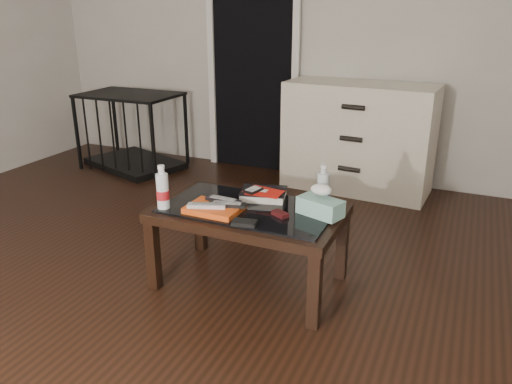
% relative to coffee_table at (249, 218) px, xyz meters
% --- Properties ---
extents(ground, '(5.00, 5.00, 0.00)m').
position_rel_coffee_table_xyz_m(ground, '(-0.47, -0.44, -0.40)').
color(ground, black).
rests_on(ground, ground).
extents(doorway, '(0.90, 0.08, 2.07)m').
position_rel_coffee_table_xyz_m(doorway, '(-0.87, 2.03, 0.63)').
color(doorway, black).
rests_on(doorway, ground).
extents(coffee_table, '(1.00, 0.60, 0.46)m').
position_rel_coffee_table_xyz_m(coffee_table, '(0.00, 0.00, 0.00)').
color(coffee_table, black).
rests_on(coffee_table, ground).
extents(dresser, '(1.23, 0.58, 0.90)m').
position_rel_coffee_table_xyz_m(dresser, '(0.19, 1.79, 0.05)').
color(dresser, silver).
rests_on(dresser, ground).
extents(pet_crate, '(1.05, 0.86, 0.71)m').
position_rel_coffee_table_xyz_m(pet_crate, '(-1.94, 1.56, -0.17)').
color(pet_crate, black).
rests_on(pet_crate, ground).
extents(magazines, '(0.28, 0.21, 0.03)m').
position_rel_coffee_table_xyz_m(magazines, '(-0.15, -0.12, 0.08)').
color(magazines, '#DA4B14').
rests_on(magazines, coffee_table).
extents(remote_silver, '(0.21, 0.12, 0.02)m').
position_rel_coffee_table_xyz_m(remote_silver, '(-0.17, -0.16, 0.11)').
color(remote_silver, '#B7B8BC').
rests_on(remote_silver, magazines).
extents(remote_black_front, '(0.21, 0.10, 0.02)m').
position_rel_coffee_table_xyz_m(remote_black_front, '(-0.08, -0.10, 0.11)').
color(remote_black_front, black).
rests_on(remote_black_front, magazines).
extents(remote_black_back, '(0.20, 0.06, 0.02)m').
position_rel_coffee_table_xyz_m(remote_black_back, '(-0.13, -0.05, 0.11)').
color(remote_black_back, black).
rests_on(remote_black_back, magazines).
extents(textbook, '(0.29, 0.25, 0.05)m').
position_rel_coffee_table_xyz_m(textbook, '(0.02, 0.16, 0.09)').
color(textbook, black).
rests_on(textbook, coffee_table).
extents(dvd_mailers, '(0.21, 0.16, 0.01)m').
position_rel_coffee_table_xyz_m(dvd_mailers, '(0.02, 0.14, 0.11)').
color(dvd_mailers, red).
rests_on(dvd_mailers, textbook).
extents(ipod, '(0.09, 0.12, 0.02)m').
position_rel_coffee_table_xyz_m(ipod, '(-0.02, 0.11, 0.12)').
color(ipod, black).
rests_on(ipod, dvd_mailers).
extents(flip_phone, '(0.10, 0.08, 0.02)m').
position_rel_coffee_table_xyz_m(flip_phone, '(0.20, -0.05, 0.08)').
color(flip_phone, black).
rests_on(flip_phone, coffee_table).
extents(wallet, '(0.13, 0.09, 0.02)m').
position_rel_coffee_table_xyz_m(wallet, '(0.07, -0.22, 0.07)').
color(wallet, black).
rests_on(wallet, coffee_table).
extents(water_bottle_left, '(0.07, 0.07, 0.24)m').
position_rel_coffee_table_xyz_m(water_bottle_left, '(-0.42, -0.19, 0.18)').
color(water_bottle_left, white).
rests_on(water_bottle_left, coffee_table).
extents(water_bottle_right, '(0.07, 0.07, 0.24)m').
position_rel_coffee_table_xyz_m(water_bottle_right, '(0.36, 0.16, 0.18)').
color(water_bottle_right, silver).
rests_on(water_bottle_right, coffee_table).
extents(tissue_box, '(0.26, 0.19, 0.09)m').
position_rel_coffee_table_xyz_m(tissue_box, '(0.38, 0.05, 0.11)').
color(tissue_box, teal).
rests_on(tissue_box, coffee_table).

